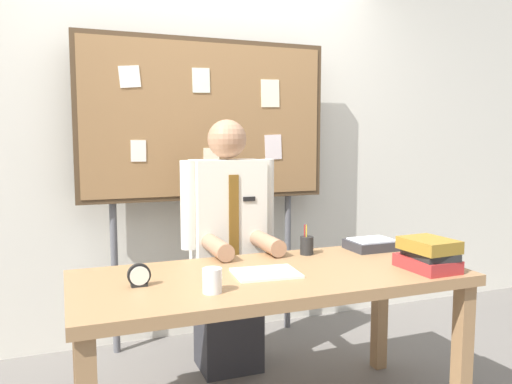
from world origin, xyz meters
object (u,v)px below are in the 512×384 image
book_stack (428,255)px  paper_tray (372,244)px  coffee_mug (212,280)px  person (228,255)px  desk_clock (139,276)px  pen_holder (307,245)px  bulletin_board (207,124)px  desk (271,291)px  open_notebook (266,273)px

book_stack → paper_tray: size_ratio=1.06×
book_stack → coffee_mug: 1.03m
person → book_stack: (0.69, -0.86, 0.13)m
desk_clock → pen_holder: 0.95m
person → pen_holder: 0.49m
bulletin_board → paper_tray: size_ratio=7.55×
book_stack → desk_clock: 1.30m
person → paper_tray: size_ratio=5.56×
paper_tray → coffee_mug: bearing=-157.2°
desk → paper_tray: size_ratio=6.79×
bulletin_board → book_stack: (0.69, -1.29, -0.63)m
desk → open_notebook: open_notebook is taller
person → book_stack: bearing=-51.0°
desk → bulletin_board: bearing=90.0°
desk → person: size_ratio=1.22×
desk → desk_clock: size_ratio=18.44×
book_stack → coffee_mug: bearing=178.2°
book_stack → desk_clock: (-1.29, 0.22, -0.03)m
person → desk_clock: size_ratio=15.08×
pen_holder → person: bearing=130.6°
bulletin_board → pen_holder: bearing=-68.5°
person → book_stack: size_ratio=5.23×
bulletin_board → coffee_mug: size_ratio=19.90×
desk → open_notebook: size_ratio=6.17×
desk → person: bearing=90.0°
person → pen_holder: person is taller
pen_holder → desk_clock: bearing=-163.4°
desk → bulletin_board: (0.00, 1.06, 0.79)m
open_notebook → coffee_mug: 0.35m
person → paper_tray: 0.81m
open_notebook → paper_tray: 0.78m
desk_clock → pen_holder: (0.91, 0.27, 0.01)m
desk → open_notebook: 0.10m
book_stack → open_notebook: book_stack is taller
desk_clock → coffee_mug: 0.32m
desk → coffee_mug: 0.41m
desk_clock → coffee_mug: (0.26, -0.19, 0.01)m
book_stack → open_notebook: (-0.73, 0.20, -0.07)m
open_notebook → coffee_mug: coffee_mug is taller
person → bulletin_board: 0.87m
bulletin_board → coffee_mug: 1.45m
coffee_mug → paper_tray: bearing=22.8°
coffee_mug → pen_holder: bearing=35.2°
open_notebook → pen_holder: size_ratio=1.79×
coffee_mug → pen_holder: 0.80m
bulletin_board → paper_tray: bulletin_board is taller
desk → paper_tray: paper_tray is taller
desk → book_stack: bearing=-17.9°
desk → paper_tray: (0.70, 0.24, 0.11)m
desk_clock → pen_holder: size_ratio=0.60×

